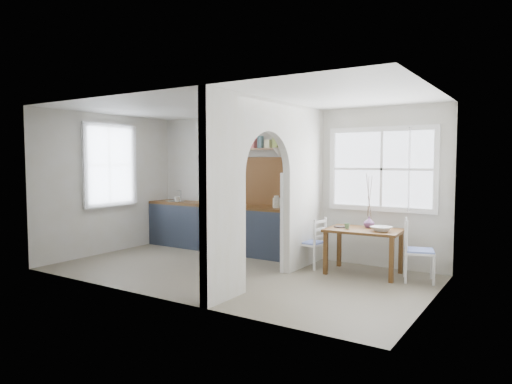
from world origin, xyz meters
The scene contains 26 objects.
floor centered at (0.00, 0.00, 0.00)m, with size 5.80×3.20×0.01m, color #746A5A.
ceiling centered at (0.00, 0.00, 2.60)m, with size 5.80×3.20×0.01m, color beige.
walls centered at (0.00, 0.00, 1.30)m, with size 5.81×3.21×2.60m.
partition centered at (0.70, 0.06, 1.45)m, with size 0.12×3.20×2.60m.
kitchen_window centered at (-2.87, 0.00, 1.65)m, with size 0.10×1.16×1.50m, color white, non-canonical shape.
nook_window centered at (1.80, 1.56, 1.60)m, with size 1.76×0.10×1.30m, color white, non-canonical shape.
counter centered at (-1.13, 1.33, 0.46)m, with size 3.50×0.60×0.90m.
sink centered at (-2.43, 1.30, 0.89)m, with size 0.40×0.40×0.02m, color silver.
backsplash centered at (-0.20, 1.58, 1.35)m, with size 1.65×0.03×0.90m, color brown.
shelf centered at (-0.21, 1.49, 2.01)m, with size 1.75×0.20×0.21m.
pendant_lamp centered at (0.15, 1.15, 1.88)m, with size 0.26×0.26×0.16m, color silver.
utensil_rail centered at (0.61, 0.90, 1.45)m, with size 0.02×0.02×0.50m, color silver.
dining_table centered at (1.72, 1.00, 0.35)m, with size 1.11×0.74×0.69m, color #502F14, non-canonical shape.
chair_left centered at (0.85, 0.98, 0.41)m, with size 0.37×0.37×0.81m, color white, non-canonical shape.
chair_right centered at (2.54, 1.01, 0.45)m, with size 0.41×0.41×0.90m, color white, non-canonical shape.
kettle centered at (0.01, 1.29, 1.01)m, with size 0.18×0.14×0.21m, color silver, non-canonical shape.
mug_a centered at (-2.25, 1.17, 0.95)m, with size 0.12×0.12×0.11m, color white.
mug_b centered at (-1.68, 1.43, 0.95)m, with size 0.12×0.12×0.10m, color white.
knife_block centered at (-1.60, 1.42, 1.01)m, with size 0.10×0.14×0.22m, color black.
jar centered at (-1.42, 1.33, 0.97)m, with size 0.09×0.09×0.15m, color #7B7055.
towel_magenta centered at (0.58, 0.99, 0.28)m, with size 0.02×0.03×0.58m, color #AB1846.
towel_orange centered at (0.58, 0.96, 0.25)m, with size 0.02×0.03×0.48m, color #BB5B06.
bowl centered at (2.01, 0.94, 0.73)m, with size 0.29×0.29×0.07m, color white.
table_cup centered at (1.49, 0.90, 0.73)m, with size 0.09×0.09×0.08m, color #588357.
plate centered at (1.34, 0.98, 0.70)m, with size 0.20×0.20×0.02m, color black.
vase centered at (1.74, 1.18, 0.78)m, with size 0.17×0.17×0.17m, color #73477D.
Camera 1 is at (4.07, -5.69, 1.74)m, focal length 32.00 mm.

